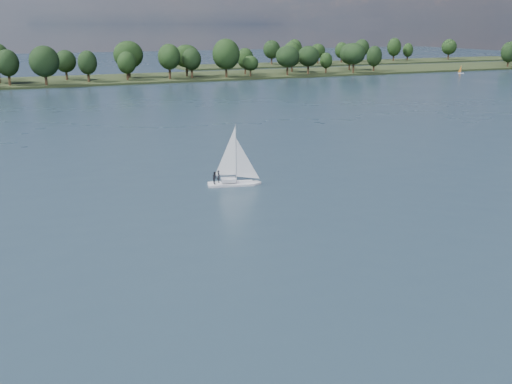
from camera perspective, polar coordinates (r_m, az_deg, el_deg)
ground at (r=120.11m, az=-9.76°, el=6.22°), size 700.00×700.00×0.00m
far_shore at (r=229.60m, az=-16.72°, el=10.55°), size 660.00×40.00×1.50m
far_shore_back at (r=333.69m, az=11.09°, el=12.56°), size 220.00×30.00×1.40m
sailboat at (r=76.02m, az=-2.51°, el=2.41°), size 6.80×3.27×8.62m
dinghy_orange at (r=272.09m, az=19.81°, el=11.29°), size 2.61×1.82×3.89m
treeline at (r=224.64m, az=-19.44°, el=12.29°), size 562.86×74.00×18.81m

